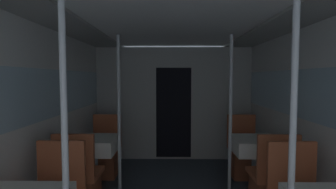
# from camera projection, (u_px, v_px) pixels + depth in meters

# --- Properties ---
(wall_left) EXTENTS (0.05, 6.30, 2.06)m
(wall_left) POSITION_uv_depth(u_px,v_px,m) (42.00, 118.00, 2.83)
(wall_left) COLOR silver
(wall_left) RESTS_ON ground_plane
(wall_right) EXTENTS (0.05, 6.30, 2.06)m
(wall_right) POSITION_uv_depth(u_px,v_px,m) (310.00, 119.00, 2.79)
(wall_right) COLOR silver
(wall_right) RESTS_ON ground_plane
(ceiling_panel) EXTENTS (2.88, 6.30, 0.07)m
(ceiling_panel) POSITION_uv_depth(u_px,v_px,m) (175.00, 21.00, 2.74)
(ceiling_panel) COLOR white
(ceiling_panel) RESTS_ON wall_left
(bulkhead_far) EXTENTS (2.82, 0.09, 2.06)m
(bulkhead_far) POSITION_uv_depth(u_px,v_px,m) (174.00, 104.00, 4.83)
(bulkhead_far) COLOR #A8A8A3
(bulkhead_far) RESTS_ON ground_plane
(support_pole_left_0) EXTENTS (0.04, 0.04, 2.06)m
(support_pole_left_0) POSITION_uv_depth(u_px,v_px,m) (65.00, 152.00, 1.68)
(support_pole_left_0) COLOR silver
(support_pole_left_0) RESTS_ON ground_plane
(dining_table_left_1) EXTENTS (0.59, 0.59, 0.72)m
(dining_table_left_1) POSITION_uv_depth(u_px,v_px,m) (94.00, 147.00, 3.45)
(dining_table_left_1) COLOR #4C4C51
(dining_table_left_1) RESTS_ON ground_plane
(chair_left_near_1) EXTENTS (0.44, 0.44, 0.92)m
(chair_left_near_1) POSITION_uv_depth(u_px,v_px,m) (80.00, 187.00, 2.92)
(chair_left_near_1) COLOR brown
(chair_left_near_1) RESTS_ON ground_plane
(chair_left_far_1) EXTENTS (0.44, 0.44, 0.92)m
(chair_left_far_1) POSITION_uv_depth(u_px,v_px,m) (105.00, 157.00, 4.02)
(chair_left_far_1) COLOR brown
(chair_left_far_1) RESTS_ON ground_plane
(support_pole_left_1) EXTENTS (0.04, 0.04, 2.06)m
(support_pole_left_1) POSITION_uv_depth(u_px,v_px,m) (119.00, 114.00, 3.42)
(support_pole_left_1) COLOR silver
(support_pole_left_1) RESTS_ON ground_plane
(support_pole_right_0) EXTENTS (0.04, 0.04, 2.06)m
(support_pole_right_0) POSITION_uv_depth(u_px,v_px,m) (292.00, 153.00, 1.66)
(support_pole_right_0) COLOR silver
(support_pole_right_0) RESTS_ON ground_plane
(dining_table_right_1) EXTENTS (0.59, 0.59, 0.72)m
(dining_table_right_1) POSITION_uv_depth(u_px,v_px,m) (256.00, 147.00, 3.43)
(dining_table_right_1) COLOR #4C4C51
(dining_table_right_1) RESTS_ON ground_plane
(chair_right_near_1) EXTENTS (0.44, 0.44, 0.92)m
(chair_right_near_1) POSITION_uv_depth(u_px,v_px,m) (271.00, 188.00, 2.90)
(chair_right_near_1) COLOR brown
(chair_right_near_1) RESTS_ON ground_plane
(chair_right_far_1) EXTENTS (0.44, 0.44, 0.92)m
(chair_right_far_1) POSITION_uv_depth(u_px,v_px,m) (244.00, 158.00, 4.00)
(chair_right_far_1) COLOR brown
(chair_right_far_1) RESTS_ON ground_plane
(support_pole_right_1) EXTENTS (0.04, 0.04, 2.06)m
(support_pole_right_1) POSITION_uv_depth(u_px,v_px,m) (230.00, 114.00, 3.40)
(support_pole_right_1) COLOR silver
(support_pole_right_1) RESTS_ON ground_plane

